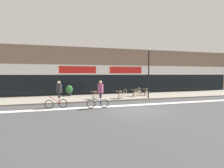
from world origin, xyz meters
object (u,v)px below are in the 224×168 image
(bistro_table_1, at_px, (119,93))
(cafe_chair_3_near, at_px, (147,91))
(cafe_chair_2_near, at_px, (136,92))
(cafe_chair_3_side, at_px, (140,91))
(cyclist_1, at_px, (100,92))
(cafe_chair_0_near, at_px, (95,95))
(lamp_post, at_px, (149,69))
(bistro_table_3, at_px, (145,91))
(cafe_chair_0_side, at_px, (100,94))
(cafe_chair_1_near, at_px, (120,94))
(cafe_chair_1_side, at_px, (124,93))
(cyclist_0, at_px, (58,92))
(planter_pot, at_px, (69,90))
(bistro_table_2, at_px, (133,92))
(cafe_chair_2_side, at_px, (138,91))
(bistro_table_0, at_px, (94,94))

(bistro_table_1, height_order, cafe_chair_3_near, cafe_chair_3_near)
(cafe_chair_2_near, bearing_deg, cafe_chair_3_side, -37.79)
(cyclist_1, bearing_deg, cafe_chair_0_near, -90.26)
(bistro_table_1, distance_m, cafe_chair_3_side, 3.59)
(cafe_chair_3_side, distance_m, lamp_post, 3.44)
(bistro_table_3, xyz_separation_m, cafe_chair_0_side, (-5.72, -1.64, -0.02))
(cafe_chair_1_near, distance_m, lamp_post, 3.86)
(cafe_chair_1_side, bearing_deg, cyclist_0, 18.93)
(cafe_chair_1_side, height_order, cyclist_1, cyclist_1)
(planter_pot, xyz_separation_m, cyclist_1, (1.95, -7.38, 0.45))
(bistro_table_2, height_order, cafe_chair_3_side, cafe_chair_3_side)
(cafe_chair_0_side, bearing_deg, cyclist_1, 74.34)
(cafe_chair_2_near, relative_size, cafe_chair_2_side, 1.00)
(bistro_table_0, height_order, planter_pot, planter_pot)
(bistro_table_1, height_order, planter_pot, planter_pot)
(bistro_table_1, height_order, cafe_chair_0_side, cafe_chair_0_side)
(bistro_table_3, bearing_deg, bistro_table_0, -165.50)
(bistro_table_3, xyz_separation_m, planter_pot, (-8.54, 1.86, 0.13))
(cafe_chair_3_near, bearing_deg, cyclist_0, 113.85)
(bistro_table_2, relative_size, bistro_table_3, 0.94)
(bistro_table_1, xyz_separation_m, bistro_table_2, (2.20, 1.30, -0.03))
(bistro_table_2, xyz_separation_m, planter_pot, (-6.94, 2.22, 0.17))
(bistro_table_0, xyz_separation_m, cyclist_1, (-0.25, -3.88, 0.57))
(cafe_chair_1_side, distance_m, cyclist_1, 5.19)
(cafe_chair_1_side, bearing_deg, cafe_chair_0_near, 5.34)
(cafe_chair_0_near, relative_size, cafe_chair_1_near, 1.00)
(bistro_table_2, distance_m, lamp_post, 3.30)
(cafe_chair_2_near, bearing_deg, cafe_chair_2_side, -38.04)
(cafe_chair_1_side, bearing_deg, cafe_chair_0_side, -6.04)
(bistro_table_2, xyz_separation_m, cafe_chair_1_near, (-2.20, -1.93, 0.02))
(cafe_chair_2_side, bearing_deg, bistro_table_3, -165.00)
(lamp_post, bearing_deg, cafe_chair_3_side, 85.50)
(cafe_chair_0_near, xyz_separation_m, cafe_chair_2_near, (4.72, 1.28, 0.00))
(cafe_chair_3_side, bearing_deg, cafe_chair_2_near, -134.59)
(cafe_chair_0_near, relative_size, cafe_chair_2_near, 1.00)
(cafe_chair_3_near, height_order, cafe_chair_3_side, same)
(bistro_table_1, xyz_separation_m, bistro_table_3, (3.80, 1.67, 0.00))
(cafe_chair_2_side, relative_size, cyclist_1, 0.43)
(cyclist_0, bearing_deg, bistro_table_0, -140.66)
(bistro_table_1, bearing_deg, cafe_chair_1_side, 0.67)
(cafe_chair_0_side, relative_size, cafe_chair_3_near, 1.00)
(cyclist_0, bearing_deg, cafe_chair_0_side, -145.49)
(cyclist_0, bearing_deg, planter_pot, -102.25)
(cafe_chair_1_near, distance_m, cafe_chair_3_near, 4.15)
(cafe_chair_3_near, bearing_deg, lamp_post, 157.09)
(bistro_table_3, xyz_separation_m, cafe_chair_0_near, (-6.33, -2.27, -0.02))
(bistro_table_3, xyz_separation_m, cyclist_0, (-9.65, -4.60, 0.56))
(cafe_chair_0_near, height_order, cafe_chair_2_side, same)
(bistro_table_0, height_order, cafe_chair_1_side, cafe_chair_1_side)
(cafe_chair_1_near, relative_size, cafe_chair_3_near, 1.00)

